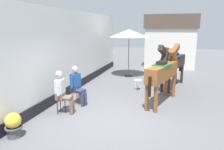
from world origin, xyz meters
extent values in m
plane|color=slate|center=(0.00, 3.00, 0.00)|extent=(40.00, 40.00, 0.00)
cube|color=white|center=(-2.55, 1.50, 1.70)|extent=(0.30, 14.00, 3.40)
cube|color=black|center=(-2.53, 1.50, 0.18)|extent=(0.34, 14.00, 0.36)
cube|color=silver|center=(1.40, 9.64, 1.30)|extent=(3.20, 2.40, 2.60)
cube|color=brown|center=(1.40, 9.64, 3.05)|extent=(3.40, 2.60, 0.90)
cylinder|color=red|center=(-1.73, -0.15, 0.46)|extent=(0.34, 0.34, 0.03)
cylinder|color=black|center=(-1.59, -0.14, 0.22)|extent=(0.02, 0.02, 0.45)
cylinder|color=black|center=(-1.81, -0.03, 0.22)|extent=(0.02, 0.02, 0.45)
cylinder|color=black|center=(-1.79, -0.27, 0.22)|extent=(0.02, 0.02, 0.45)
cube|color=brown|center=(-1.73, -0.15, 0.58)|extent=(0.26, 0.34, 0.20)
cube|color=silver|center=(-1.73, -0.15, 0.90)|extent=(0.25, 0.36, 0.44)
sphere|color=tan|center=(-1.73, -0.15, 1.25)|extent=(0.20, 0.20, 0.20)
sphere|color=#B2A38E|center=(-1.75, -0.15, 1.28)|extent=(0.22, 0.22, 0.22)
cylinder|color=brown|center=(-1.55, -0.05, 0.53)|extent=(0.39, 0.16, 0.13)
cylinder|color=brown|center=(-1.36, -0.04, 0.23)|extent=(0.11, 0.11, 0.46)
cylinder|color=brown|center=(-1.53, -0.21, 0.53)|extent=(0.39, 0.16, 0.13)
cylinder|color=brown|center=(-1.34, -0.20, 0.23)|extent=(0.11, 0.11, 0.46)
cylinder|color=silver|center=(-1.72, 0.05, 0.85)|extent=(0.09, 0.09, 0.42)
cylinder|color=silver|center=(-1.69, -0.34, 0.85)|extent=(0.09, 0.09, 0.42)
cylinder|color=red|center=(-1.63, 0.78, 0.46)|extent=(0.34, 0.34, 0.03)
cylinder|color=black|center=(-1.50, 0.73, 0.22)|extent=(0.02, 0.02, 0.45)
cylinder|color=black|center=(-1.65, 0.92, 0.22)|extent=(0.02, 0.02, 0.45)
cylinder|color=black|center=(-1.74, 0.69, 0.22)|extent=(0.02, 0.02, 0.45)
cube|color=#2D3851|center=(-1.63, 0.78, 0.58)|extent=(0.33, 0.38, 0.20)
cube|color=#1E4C8C|center=(-1.63, 0.78, 0.90)|extent=(0.32, 0.39, 0.44)
sphere|color=tan|center=(-1.63, 0.78, 1.25)|extent=(0.20, 0.20, 0.20)
sphere|color=#B2A38E|center=(-1.65, 0.79, 1.28)|extent=(0.22, 0.22, 0.22)
cylinder|color=#2D3851|center=(-1.42, 0.79, 0.53)|extent=(0.40, 0.25, 0.13)
cylinder|color=#2D3851|center=(-1.24, 0.73, 0.23)|extent=(0.11, 0.11, 0.46)
cylinder|color=#2D3851|center=(-1.48, 0.64, 0.53)|extent=(0.40, 0.25, 0.13)
cylinder|color=#2D3851|center=(-1.30, 0.58, 0.23)|extent=(0.11, 0.11, 0.46)
cylinder|color=#1E4C8C|center=(-1.54, 0.96, 0.85)|extent=(0.09, 0.09, 0.42)
cylinder|color=#1E4C8C|center=(-1.68, 0.59, 0.85)|extent=(0.09, 0.09, 0.42)
cube|color=brown|center=(1.32, 1.68, 1.16)|extent=(1.04, 2.24, 0.52)
cylinder|color=brown|center=(1.44, 2.66, 0.45)|extent=(0.13, 0.13, 0.90)
cylinder|color=brown|center=(1.74, 2.58, 0.45)|extent=(0.13, 0.13, 0.90)
cylinder|color=brown|center=(0.90, 0.80, 0.45)|extent=(0.13, 0.13, 0.90)
cylinder|color=brown|center=(1.20, 0.71, 0.45)|extent=(0.13, 0.13, 0.90)
cylinder|color=brown|center=(1.65, 2.83, 1.55)|extent=(0.45, 0.68, 0.73)
cube|color=brown|center=(1.75, 3.16, 1.86)|extent=(0.32, 0.56, 0.40)
cube|color=black|center=(1.65, 2.81, 1.69)|extent=(0.22, 0.62, 0.48)
cylinder|color=black|center=(1.00, 0.58, 0.89)|extent=(0.12, 0.12, 0.65)
cube|color=#197238|center=(1.29, 1.58, 1.44)|extent=(0.65, 0.72, 0.03)
cube|color=black|center=(1.29, 1.58, 1.51)|extent=(0.39, 0.50, 0.12)
cube|color=#2D231E|center=(1.68, 4.07, 1.16)|extent=(1.07, 2.23, 0.52)
cylinder|color=#2D231E|center=(1.54, 3.09, 0.45)|extent=(0.13, 0.13, 0.90)
cylinder|color=#2D231E|center=(1.25, 3.18, 0.45)|extent=(0.13, 0.13, 0.90)
cylinder|color=#2D231E|center=(2.11, 4.94, 0.45)|extent=(0.13, 0.13, 0.90)
cylinder|color=#2D231E|center=(1.82, 5.03, 0.45)|extent=(0.13, 0.13, 0.90)
cylinder|color=#2D231E|center=(1.33, 2.92, 1.55)|extent=(0.45, 0.69, 0.73)
cube|color=#2D231E|center=(1.23, 2.60, 1.86)|extent=(0.33, 0.56, 0.40)
cube|color=black|center=(1.34, 2.94, 1.69)|extent=(0.22, 0.61, 0.48)
cylinder|color=black|center=(2.02, 5.16, 0.89)|extent=(0.12, 0.12, 0.65)
cube|color=navy|center=(1.71, 4.16, 1.44)|extent=(0.65, 0.72, 0.03)
cube|color=black|center=(1.71, 4.16, 1.51)|extent=(0.40, 0.50, 0.12)
cylinder|color=#4C4C51|center=(-2.10, -1.90, 0.14)|extent=(0.34, 0.34, 0.28)
cylinder|color=#4C4C51|center=(-2.10, -1.90, 0.26)|extent=(0.43, 0.43, 0.04)
sphere|color=gold|center=(-2.10, -1.90, 0.44)|extent=(0.40, 0.40, 0.40)
cylinder|color=black|center=(-0.71, 5.69, 0.03)|extent=(0.44, 0.44, 0.06)
cylinder|color=olive|center=(-0.71, 5.69, 1.10)|extent=(0.04, 0.04, 2.20)
cone|color=silver|center=(-0.71, 5.69, 2.38)|extent=(2.10, 2.10, 0.40)
cylinder|color=white|center=(0.23, 3.15, 0.45)|extent=(0.32, 0.32, 0.03)
cylinder|color=silver|center=(0.36, 3.15, 0.22)|extent=(0.02, 0.02, 0.43)
cylinder|color=silver|center=(0.16, 3.26, 0.22)|extent=(0.02, 0.02, 0.43)
cylinder|color=silver|center=(0.16, 3.04, 0.22)|extent=(0.02, 0.02, 0.43)
cube|color=brown|center=(-1.68, 1.48, 0.10)|extent=(0.30, 0.22, 0.20)
camera|label=1|loc=(1.66, -6.19, 2.74)|focal=35.52mm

